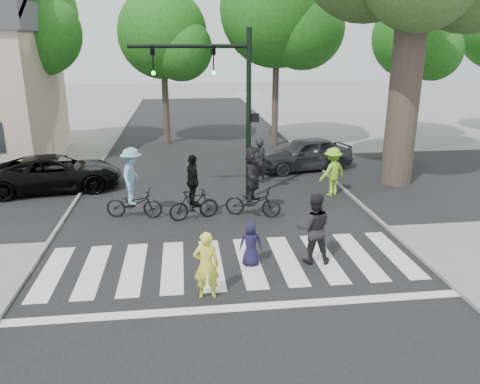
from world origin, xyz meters
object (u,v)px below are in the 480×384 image
object	(u,v)px
traffic_signal	(224,92)
pedestrian_woman	(206,265)
pedestrian_adult	(314,228)
car_suv	(56,173)
cyclist_right	(253,186)
cyclist_left	(133,188)
pedestrian_child	(251,244)
car_grey	(304,154)
cyclist_mid	(193,193)

from	to	relation	value
traffic_signal	pedestrian_woman	xyz separation A→B (m)	(-1.06, -6.86, -3.10)
traffic_signal	pedestrian_adult	xyz separation A→B (m)	(1.79, -5.38, -2.96)
car_suv	cyclist_right	bearing A→B (deg)	-127.08
pedestrian_adult	cyclist_left	xyz separation A→B (m)	(-4.92, 3.93, 0.07)
pedestrian_child	car_suv	world-z (taller)	car_suv
car_grey	cyclist_right	bearing A→B (deg)	-42.60
cyclist_left	pedestrian_adult	bearing A→B (deg)	-38.60
pedestrian_child	cyclist_mid	distance (m)	3.77
traffic_signal	cyclist_right	size ratio (longest dim) A/B	2.54
pedestrian_adult	car_suv	xyz separation A→B (m)	(-8.21, 7.41, -0.26)
cyclist_mid	cyclist_right	size ratio (longest dim) A/B	0.91
pedestrian_adult	cyclist_left	distance (m)	6.30
pedestrian_adult	car_suv	bearing A→B (deg)	-35.45
cyclist_right	pedestrian_child	bearing A→B (deg)	-99.49
pedestrian_child	car_grey	distance (m)	9.99
pedestrian_child	pedestrian_adult	xyz separation A→B (m)	(1.63, -0.01, 0.35)
traffic_signal	cyclist_mid	xyz separation A→B (m)	(-1.20, -1.86, -3.02)
pedestrian_woman	cyclist_mid	distance (m)	5.00
pedestrian_woman	car_suv	size ratio (longest dim) A/B	0.32
pedestrian_adult	cyclist_left	size ratio (longest dim) A/B	0.80
pedestrian_woman	cyclist_left	size ratio (longest dim) A/B	0.68
cyclist_mid	cyclist_right	bearing A→B (deg)	1.98
cyclist_left	car_grey	size ratio (longest dim) A/B	0.54
traffic_signal	pedestrian_adult	size ratio (longest dim) A/B	3.18
traffic_signal	pedestrian_adult	distance (m)	6.39
pedestrian_adult	car_suv	distance (m)	11.07
cyclist_right	cyclist_left	bearing A→B (deg)	174.97
cyclist_right	car_suv	distance (m)	8.14
pedestrian_child	cyclist_left	bearing A→B (deg)	-46.05
pedestrian_woman	pedestrian_child	distance (m)	1.93
cyclist_mid	cyclist_right	world-z (taller)	cyclist_right
pedestrian_child	cyclist_left	xyz separation A→B (m)	(-3.29, 3.92, 0.42)
pedestrian_child	cyclist_left	world-z (taller)	cyclist_left
traffic_signal	pedestrian_child	world-z (taller)	traffic_signal
cyclist_mid	pedestrian_child	bearing A→B (deg)	-68.87
car_grey	traffic_signal	bearing A→B (deg)	-58.71
cyclist_left	car_grey	distance (m)	8.87
cyclist_mid	car_suv	xyz separation A→B (m)	(-5.23, 3.89, -0.20)
cyclist_right	pedestrian_woman	bearing A→B (deg)	-109.68
pedestrian_adult	cyclist_right	bearing A→B (deg)	-67.31
cyclist_mid	car_suv	bearing A→B (deg)	143.32
traffic_signal	cyclist_right	world-z (taller)	traffic_signal
pedestrian_child	cyclist_right	bearing A→B (deg)	-95.56
pedestrian_adult	cyclist_mid	distance (m)	4.62
pedestrian_child	pedestrian_adult	distance (m)	1.67
car_suv	car_grey	xyz separation A→B (m)	(10.37, 1.85, 0.06)
pedestrian_adult	car_suv	world-z (taller)	pedestrian_adult
pedestrian_child	cyclist_left	distance (m)	5.13
cyclist_left	pedestrian_woman	bearing A→B (deg)	-69.02
cyclist_right	pedestrian_adult	bearing A→B (deg)	-73.92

